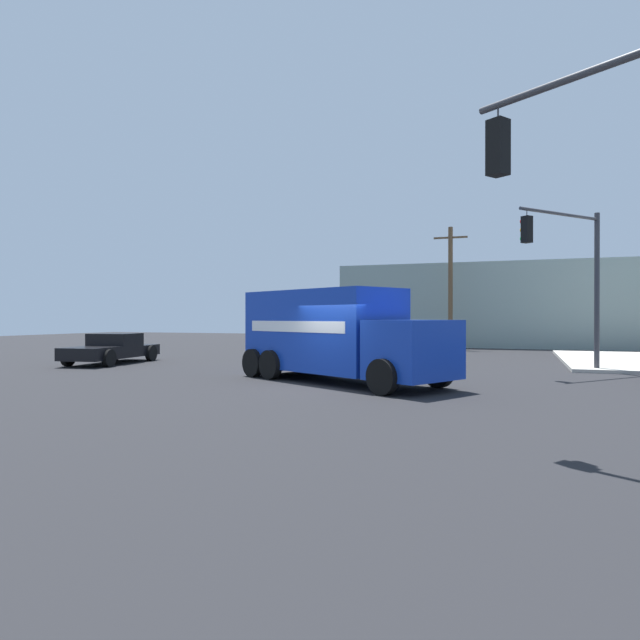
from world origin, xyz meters
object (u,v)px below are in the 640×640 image
at_px(delivery_truck, 335,334).
at_px(traffic_light_secondary, 574,264).
at_px(utility_pole, 450,286).
at_px(pickup_black, 113,348).

bearing_deg(delivery_truck, traffic_light_secondary, 36.41).
bearing_deg(utility_pole, traffic_light_secondary, -66.79).
relative_size(delivery_truck, utility_pole, 0.99).
height_order(pickup_black, utility_pole, utility_pole).
bearing_deg(utility_pole, delivery_truck, -94.08).
xyz_separation_m(pickup_black, utility_pole, (13.39, 16.76, 3.47)).
relative_size(traffic_light_secondary, pickup_black, 1.13).
distance_m(traffic_light_secondary, pickup_black, 20.06).
height_order(delivery_truck, pickup_black, delivery_truck).
bearing_deg(traffic_light_secondary, pickup_black, -173.61).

